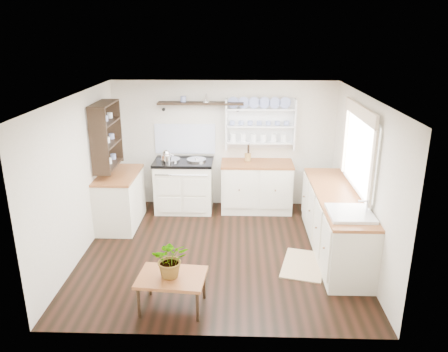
# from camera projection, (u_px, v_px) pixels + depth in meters

# --- Properties ---
(floor) EXTENTS (4.00, 3.80, 0.01)m
(floor) POSITION_uv_depth(u_px,v_px,m) (220.00, 251.00, 6.52)
(floor) COLOR black
(floor) RESTS_ON ground
(wall_back) EXTENTS (4.00, 0.02, 2.30)m
(wall_back) POSITION_uv_depth(u_px,v_px,m) (224.00, 144.00, 7.95)
(wall_back) COLOR beige
(wall_back) RESTS_ON ground
(wall_right) EXTENTS (0.02, 3.80, 2.30)m
(wall_right) POSITION_uv_depth(u_px,v_px,m) (362.00, 180.00, 6.09)
(wall_right) COLOR beige
(wall_right) RESTS_ON ground
(wall_left) EXTENTS (0.02, 3.80, 2.30)m
(wall_left) POSITION_uv_depth(u_px,v_px,m) (79.00, 177.00, 6.22)
(wall_left) COLOR beige
(wall_left) RESTS_ON ground
(ceiling) EXTENTS (4.00, 3.80, 0.01)m
(ceiling) POSITION_uv_depth(u_px,v_px,m) (219.00, 96.00, 5.78)
(ceiling) COLOR white
(ceiling) RESTS_ON wall_back
(window) EXTENTS (0.08, 1.55, 1.22)m
(window) POSITION_uv_depth(u_px,v_px,m) (359.00, 148.00, 6.10)
(window) COLOR white
(window) RESTS_ON wall_right
(aga_cooker) EXTENTS (1.05, 0.73, 0.96)m
(aga_cooker) POSITION_uv_depth(u_px,v_px,m) (184.00, 185.00, 7.88)
(aga_cooker) COLOR white
(aga_cooker) RESTS_ON floor
(back_cabinets) EXTENTS (1.27, 0.63, 0.90)m
(back_cabinets) POSITION_uv_depth(u_px,v_px,m) (256.00, 186.00, 7.87)
(back_cabinets) COLOR #ECE4CC
(back_cabinets) RESTS_ON floor
(right_cabinets) EXTENTS (0.62, 2.43, 0.90)m
(right_cabinets) POSITION_uv_depth(u_px,v_px,m) (335.00, 222.00, 6.42)
(right_cabinets) COLOR #ECE4CC
(right_cabinets) RESTS_ON floor
(belfast_sink) EXTENTS (0.55, 0.60, 0.45)m
(belfast_sink) POSITION_uv_depth(u_px,v_px,m) (349.00, 222.00, 5.60)
(belfast_sink) COLOR white
(belfast_sink) RESTS_ON right_cabinets
(left_cabinets) EXTENTS (0.62, 1.13, 0.90)m
(left_cabinets) POSITION_uv_depth(u_px,v_px,m) (120.00, 199.00, 7.28)
(left_cabinets) COLOR #ECE4CC
(left_cabinets) RESTS_ON floor
(plate_rack) EXTENTS (1.20, 0.22, 0.90)m
(plate_rack) POSITION_uv_depth(u_px,v_px,m) (260.00, 123.00, 7.77)
(plate_rack) COLOR white
(plate_rack) RESTS_ON wall_back
(high_shelf) EXTENTS (1.50, 0.29, 0.16)m
(high_shelf) POSITION_uv_depth(u_px,v_px,m) (201.00, 104.00, 7.60)
(high_shelf) COLOR black
(high_shelf) RESTS_ON wall_back
(left_shelving) EXTENTS (0.28, 0.80, 1.05)m
(left_shelving) POSITION_uv_depth(u_px,v_px,m) (106.00, 135.00, 6.93)
(left_shelving) COLOR black
(left_shelving) RESTS_ON wall_left
(kettle) EXTENTS (0.18, 0.18, 0.22)m
(kettle) POSITION_uv_depth(u_px,v_px,m) (166.00, 156.00, 7.59)
(kettle) COLOR silver
(kettle) RESTS_ON aga_cooker
(utensil_crock) EXTENTS (0.11, 0.11, 0.13)m
(utensil_crock) POSITION_uv_depth(u_px,v_px,m) (248.00, 157.00, 7.79)
(utensil_crock) COLOR #A3783B
(utensil_crock) RESTS_ON back_cabinets
(center_table) EXTENTS (0.82, 0.62, 0.42)m
(center_table) POSITION_uv_depth(u_px,v_px,m) (172.00, 279.00, 5.09)
(center_table) COLOR brown
(center_table) RESTS_ON floor
(potted_plant) EXTENTS (0.45, 0.40, 0.46)m
(potted_plant) POSITION_uv_depth(u_px,v_px,m) (171.00, 258.00, 5.00)
(potted_plant) COLOR #3F7233
(potted_plant) RESTS_ON center_table
(floor_rug) EXTENTS (0.74, 0.96, 0.02)m
(floor_rug) POSITION_uv_depth(u_px,v_px,m) (303.00, 265.00, 6.13)
(floor_rug) COLOR #9E825C
(floor_rug) RESTS_ON floor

